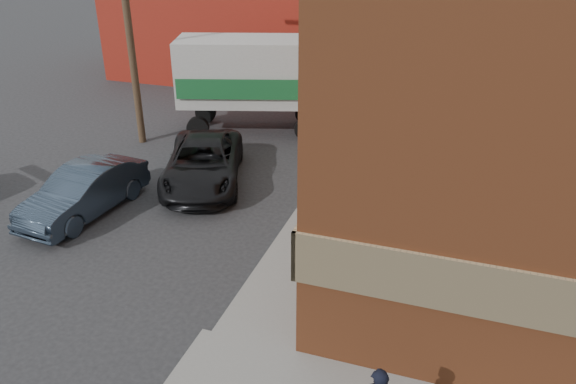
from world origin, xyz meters
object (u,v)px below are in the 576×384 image
Objects in this scene: sedan at (84,191)px; suv_a at (203,163)px; box_truck at (271,79)px; utility_pole at (127,11)px; warehouse at (278,20)px.

suv_a is (2.27, 2.91, 0.00)m from sedan.
box_truck is (2.63, 8.11, 1.38)m from sedan.
utility_pole reaches higher than box_truck.
warehouse is at bearing 82.23° from utility_pole.
warehouse is 11.27m from utility_pole.
suv_a is at bearing -80.27° from warehouse.
warehouse is at bearing 95.56° from sedan.
utility_pole is at bearing 111.34° from sedan.
warehouse is 2.16× the size of box_truck.
utility_pole is 6.10m from suv_a.
sedan is at bearing -125.15° from box_truck.
box_truck is (4.17, 2.71, -2.69)m from utility_pole.
suv_a is at bearing -111.10° from box_truck.
utility_pole reaches higher than suv_a.
suv_a is 5.39m from box_truck.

